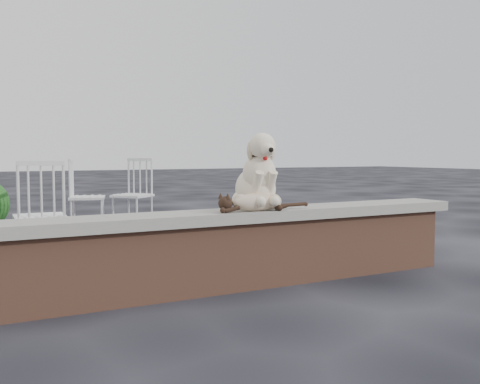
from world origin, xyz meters
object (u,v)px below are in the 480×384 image
chair_e (87,196)px  chair_d (132,194)px  dog (256,171)px  chair_c (40,215)px  cat (256,201)px

chair_e → chair_d: size_ratio=1.00×
dog → chair_e: 3.38m
chair_e → chair_c: (-0.84, -1.94, 0.00)m
chair_e → chair_d: (0.60, 0.05, 0.00)m
chair_d → chair_c: (-1.44, -1.99, 0.00)m
cat → chair_c: (-1.29, 1.53, -0.19)m
dog → chair_c: (-1.37, 1.38, -0.40)m
cat → chair_c: 2.01m
chair_e → dog: bearing=-154.2°
cat → chair_e: chair_e is taller
chair_d → cat: bearing=-42.2°
dog → chair_d: bearing=95.0°
chair_e → chair_c: size_ratio=1.00×
chair_d → chair_c: 2.45m
cat → chair_c: chair_c is taller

